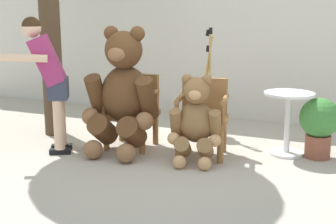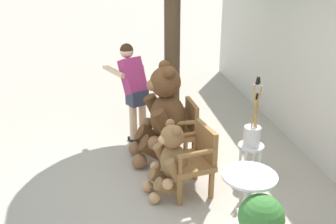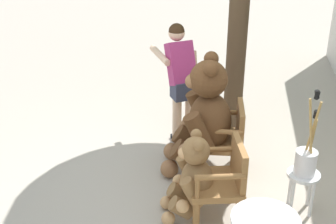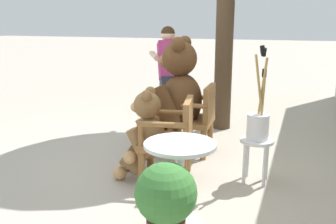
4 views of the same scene
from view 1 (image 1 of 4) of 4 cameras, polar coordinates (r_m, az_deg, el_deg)
name	(u,v)px [view 1 (image 1 of 4)]	position (r m, az deg, el deg)	size (l,w,h in m)	color
ground_plane	(152,160)	(5.18, -1.96, -5.88)	(60.00, 60.00, 0.00)	#B2A899
back_wall	(220,25)	(7.16, 6.35, 10.54)	(10.00, 0.16, 2.80)	beige
wooden_chair_left	(133,108)	(5.63, -4.28, 0.44)	(0.59, 0.56, 0.86)	olive
wooden_chair_right	(203,115)	(5.28, 4.25, -0.36)	(0.66, 0.63, 0.86)	olive
teddy_bear_large	(123,92)	(5.35, -5.52, 2.47)	(0.87, 0.84, 1.44)	brown
teddy_bear_small	(196,120)	(5.00, 3.41, -0.98)	(0.59, 0.59, 0.96)	olive
person_visitor	(48,74)	(5.44, -14.36, 4.54)	(0.64, 0.71, 1.55)	black
white_stool	(207,108)	(6.15, 4.76, 0.44)	(0.34, 0.34, 0.46)	silver
brush_bucket	(207,87)	(6.10, 4.82, 3.05)	(0.22, 0.22, 0.94)	white
round_side_table	(288,116)	(5.44, 14.43, -0.50)	(0.56, 0.56, 0.72)	white
potted_plant	(319,123)	(5.42, 17.95, -1.31)	(0.44, 0.44, 0.68)	brown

